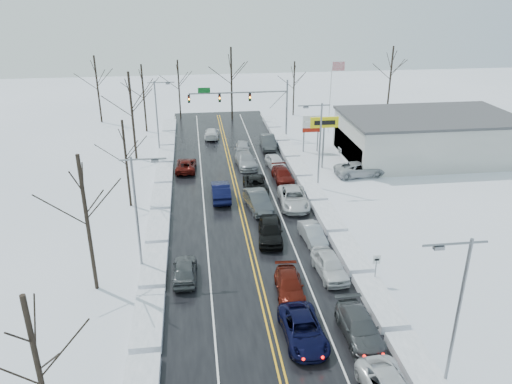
{
  "coord_description": "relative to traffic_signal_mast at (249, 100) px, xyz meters",
  "views": [
    {
      "loc": [
        -4.18,
        -37.05,
        20.14
      ],
      "look_at": [
        1.18,
        3.96,
        2.5
      ],
      "focal_mm": 35.0,
      "sensor_mm": 36.0,
      "label": 1
    }
  ],
  "objects": [
    {
      "name": "queued_car_17",
      "position": [
        1.89,
        -3.99,
        -5.48
      ],
      "size": [
        1.94,
        5.11,
        1.66
      ],
      "primitive_type": "imported",
      "rotation": [
        0.0,
        0.0,
        -0.04
      ],
      "color": "#393C3E",
      "rests_on": "ground"
    },
    {
      "name": "tree_far_a",
      "position": [
        -21.45,
        12.01,
        1.51
      ],
      "size": [
        4.0,
        4.0,
        10.0
      ],
      "color": "#2D231C",
      "rests_on": "ground"
    },
    {
      "name": "parked_car_1",
      "position": [
        13.64,
        -12.86,
        -5.48
      ],
      "size": [
        2.63,
        5.15,
        1.43
      ],
      "primitive_type": "imported",
      "rotation": [
        0.0,
        0.0,
        0.13
      ],
      "color": "black",
      "rests_on": "ground"
    },
    {
      "name": "traffic_signal_mast",
      "position": [
        0.0,
        0.0,
        0.0
      ],
      "size": [
        13.28,
        0.39,
        8.0
      ],
      "color": "slate",
      "rests_on": "ground"
    },
    {
      "name": "speed_limit_sign",
      "position": [
        4.75,
        -35.99,
        -3.84
      ],
      "size": [
        0.55,
        0.09,
        2.35
      ],
      "color": "slate",
      "rests_on": "ground"
    },
    {
      "name": "queued_car_7",
      "position": [
        -1.7,
        -10.42,
        -5.48
      ],
      "size": [
        2.52,
        5.48,
        1.55
      ],
      "primitive_type": "imported",
      "rotation": [
        0.0,
        0.0,
        0.06
      ],
      "color": "#95979C",
      "rests_on": "ground"
    },
    {
      "name": "streetlight_nw",
      "position": [
        -11.74,
        -3.99,
        -0.17
      ],
      "size": [
        3.2,
        0.25,
        9.0
      ],
      "color": "slate",
      "rests_on": "ground"
    },
    {
      "name": "dealership_building",
      "position": [
        20.53,
        -9.99,
        -2.82
      ],
      "size": [
        20.4,
        12.4,
        5.3
      ],
      "color": "beige",
      "rests_on": "ground"
    },
    {
      "name": "queued_car_12",
      "position": [
        1.85,
        -34.4,
        -5.48
      ],
      "size": [
        2.17,
        4.78,
        1.59
      ],
      "primitive_type": "imported",
      "rotation": [
        0.0,
        0.0,
        0.06
      ],
      "color": "silver",
      "rests_on": "ground"
    },
    {
      "name": "queued_car_14",
      "position": [
        1.64,
        -22.01,
        -5.48
      ],
      "size": [
        3.0,
        5.89,
        1.59
      ],
      "primitive_type": "imported",
      "rotation": [
        0.0,
        0.0,
        -0.06
      ],
      "color": "silver",
      "rests_on": "ground"
    },
    {
      "name": "used_vehicles_sign",
      "position": [
        7.05,
        -5.99,
        -2.16
      ],
      "size": [
        2.2,
        0.22,
        4.65
      ],
      "color": "slate",
      "rests_on": "ground"
    },
    {
      "name": "queued_car_15",
      "position": [
        1.75,
        -15.45,
        -5.48
      ],
      "size": [
        2.06,
        4.71,
        1.35
      ],
      "primitive_type": "imported",
      "rotation": [
        0.0,
        0.0,
        0.04
      ],
      "color": "#4B0E0A",
      "rests_on": "ground"
    },
    {
      "name": "parked_car_0",
      "position": [
        10.54,
        -15.08,
        -5.48
      ],
      "size": [
        5.8,
        2.98,
        1.57
      ],
      "primitive_type": "imported",
      "rotation": [
        0.0,
        0.0,
        1.64
      ],
      "color": "#ACAFB4",
      "rests_on": "ground"
    },
    {
      "name": "flagpole",
      "position": [
        11.72,
        2.01,
        0.45
      ],
      "size": [
        1.87,
        1.2,
        10.0
      ],
      "color": "silver",
      "rests_on": "ground"
    },
    {
      "name": "tree_left_b",
      "position": [
        -14.95,
        -33.99,
        1.51
      ],
      "size": [
        4.0,
        4.0,
        10.0
      ],
      "color": "#2D231C",
      "rests_on": "ground"
    },
    {
      "name": "oncoming_car_3",
      "position": [
        -8.74,
        -33.54,
        -5.48
      ],
      "size": [
        1.87,
        4.38,
        1.47
      ],
      "primitive_type": "imported",
      "rotation": [
        0.0,
        0.0,
        3.11
      ],
      "color": "#44474A",
      "rests_on": "ground"
    },
    {
      "name": "tree_far_d",
      "position": [
        8.55,
        12.51,
        0.46
      ],
      "size": [
        3.4,
        3.4,
        8.5
      ],
      "color": "#2D231C",
      "rests_on": "ground"
    },
    {
      "name": "streetlight_sw",
      "position": [
        -11.74,
        -31.99,
        -0.17
      ],
      "size": [
        3.2,
        0.25,
        9.0
      ],
      "color": "slate",
      "rests_on": "ground"
    },
    {
      "name": "tree_left_d",
      "position": [
        -14.65,
        -5.99,
        1.86
      ],
      "size": [
        4.2,
        4.2,
        10.5
      ],
      "color": "#2D231C",
      "rests_on": "ground"
    },
    {
      "name": "queued_car_16",
      "position": [
        1.65,
        -11.55,
        -5.48
      ],
      "size": [
        2.24,
        4.52,
        1.48
      ],
      "primitive_type": "imported",
      "rotation": [
        0.0,
        0.0,
        0.12
      ],
      "color": "silver",
      "rests_on": "ground"
    },
    {
      "name": "queued_car_13",
      "position": [
        1.8,
        -29.22,
        -5.48
      ],
      "size": [
        1.82,
        4.3,
        1.38
      ],
      "primitive_type": "imported",
      "rotation": [
        0.0,
        0.0,
        0.09
      ],
      "color": "#979A9E",
      "rests_on": "ground"
    },
    {
      "name": "queued_car_5",
      "position": [
        -1.86,
        -22.35,
        -5.48
      ],
      "size": [
        2.46,
        5.35,
        1.7
      ],
      "primitive_type": "imported",
      "rotation": [
        0.0,
        0.0,
        0.13
      ],
      "color": "#3D4042",
      "rests_on": "ground"
    },
    {
      "name": "queued_car_3",
      "position": [
        -1.55,
        -36.39,
        -5.48
      ],
      "size": [
        2.12,
        4.66,
        1.32
      ],
      "primitive_type": "imported",
      "rotation": [
        0.0,
        0.0,
        -0.06
      ],
      "color": "#50120A",
      "rests_on": "ground"
    },
    {
      "name": "queued_car_2",
      "position": [
        -1.64,
        -41.22,
        -5.48
      ],
      "size": [
        2.5,
        5.19,
        1.42
      ],
      "primitive_type": "imported",
      "rotation": [
        0.0,
        0.0,
        0.03
      ],
      "color": "black",
      "rests_on": "ground"
    },
    {
      "name": "oncoming_car_0",
      "position": [
        -5.2,
        -19.46,
        -5.48
      ],
      "size": [
        1.79,
        5.1,
        1.68
      ],
      "primitive_type": "imported",
      "rotation": [
        0.0,
        0.0,
        3.14
      ],
      "color": "black",
      "rests_on": "ground"
    },
    {
      "name": "oncoming_car_2",
      "position": [
        -5.07,
        1.55,
        -5.48
      ],
      "size": [
        2.33,
        4.77,
        1.33
      ],
      "primitive_type": "imported",
      "rotation": [
        0.0,
        0.0,
        3.04
      ],
      "color": "white",
      "rests_on": "ground"
    },
    {
      "name": "tree_far_b",
      "position": [
        -9.45,
        13.01,
        0.81
      ],
      "size": [
        3.6,
        3.6,
        9.0
      ],
      "color": "#2D231C",
      "rests_on": "ground"
    },
    {
      "name": "tree_left_c",
      "position": [
        -13.95,
        -19.99,
        0.46
      ],
      "size": [
        3.4,
        3.4,
        8.5
      ],
      "color": "#2D231C",
      "rests_on": "ground"
    },
    {
      "name": "tree_far_e",
      "position": [
        24.55,
        13.01,
        1.86
      ],
      "size": [
        4.2,
        4.2,
        10.5
      ],
      "color": "#2D231C",
      "rests_on": "ground"
    },
    {
      "name": "streetlight_se",
      "position": [
        4.85,
        -45.99,
        -0.17
      ],
      "size": [
        3.2,
        0.25,
        9.0
      ],
      "color": "slate",
      "rests_on": "ground"
    },
    {
      "name": "oncoming_car_1",
      "position": [
        -8.63,
        -10.96,
        -5.48
      ],
      "size": [
        2.49,
        4.91,
        1.33
      ],
      "primitive_type": "imported",
      "rotation": [
        0.0,
        0.0,
        3.08
      ],
      "color": "#4C0E0A",
      "rests_on": "ground"
    },
    {
      "name": "tree_far_c",
      "position": [
        -1.45,
        11.01,
        2.21
      ],
      "size": [
        4.4,
        4.4,
        11.0
      ],
      "color": "#2D231C",
      "rests_on": "ground"
    },
    {
      "name": "queued_car_11",
      "position": [
        1.79,
        -41.46,
        -5.48
      ],
      "size": [
        2.13,
        5.09,
        1.47
      ],
      "primitive_type": "imported",
      "rotation": [
        0.0,
        0.0,
        0.02
      ],
      "color": "#404245",
      "rests_on": "ground"
    },
    {
      "name": "snow_bank_left",
      "position": [
        -11.05,
        -25.99,
        -5.48
      ],
      "size": [
        1.88,
        72.0,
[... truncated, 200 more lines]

